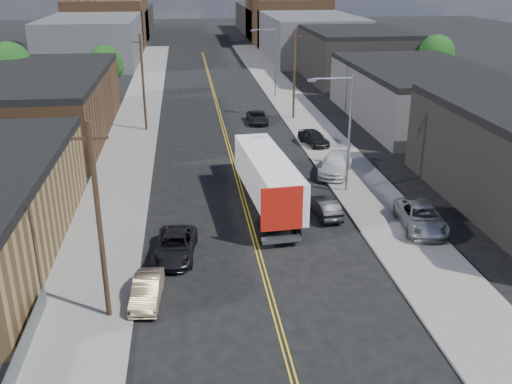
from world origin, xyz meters
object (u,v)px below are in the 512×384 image
object	(u,v)px
car_left_c	(175,246)
car_right_lot_b	(336,164)
car_ahead_truck	(257,117)
car_right_lot_c	(314,137)
car_left_b	(147,291)
car_right_oncoming	(325,207)
semi_truck	(265,173)
car_right_lot_a	(421,217)

from	to	relation	value
car_left_c	car_right_lot_b	size ratio (longest dim) A/B	0.92
car_right_lot_b	car_ahead_truck	world-z (taller)	car_right_lot_b
car_left_c	car_right_lot_c	size ratio (longest dim) A/B	1.20
car_right_lot_c	car_left_b	bearing A→B (deg)	-134.18
car_right_lot_b	car_left_c	bearing A→B (deg)	-111.81
car_right_oncoming	car_left_b	bearing A→B (deg)	33.90
car_right_oncoming	car_right_lot_c	bearing A→B (deg)	-105.51
semi_truck	car_right_oncoming	bearing A→B (deg)	-43.84
car_right_oncoming	car_right_lot_a	size ratio (longest dim) A/B	0.72
car_ahead_truck	car_right_lot_c	bearing A→B (deg)	-65.12
car_right_oncoming	car_right_lot_b	xyz separation A→B (m)	(2.91, 8.18, 0.29)
car_right_lot_c	car_ahead_truck	bearing A→B (deg)	99.36
car_right_oncoming	car_right_lot_a	xyz separation A→B (m)	(5.71, -3.06, 0.27)
car_left_b	car_left_c	bearing A→B (deg)	78.41
car_right_lot_a	car_ahead_truck	xyz separation A→B (m)	(-7.09, 29.08, -0.30)
car_right_oncoming	car_right_lot_b	size ratio (longest dim) A/B	0.73
semi_truck	car_right_lot_b	bearing A→B (deg)	32.66
car_ahead_truck	car_left_b	bearing A→B (deg)	-105.65
semi_truck	car_right_oncoming	xyz separation A→B (m)	(3.79, -3.10, -1.59)
car_left_b	car_right_lot_b	xyz separation A→B (m)	(14.60, 17.79, 0.31)
car_left_c	car_right_lot_b	bearing A→B (deg)	50.89
car_ahead_truck	semi_truck	bearing A→B (deg)	-95.52
car_left_c	car_right_lot_c	world-z (taller)	car_right_lot_c
car_right_lot_a	car_right_lot_b	distance (m)	11.59
car_left_c	car_right_oncoming	world-z (taller)	car_left_c
car_right_oncoming	car_right_lot_c	distance (m)	16.82
car_left_b	car_left_c	xyz separation A→B (m)	(1.40, 4.79, 0.06)
semi_truck	car_right_lot_c	size ratio (longest dim) A/B	3.61
car_right_lot_a	car_ahead_truck	bearing A→B (deg)	111.16
car_right_oncoming	car_ahead_truck	world-z (taller)	car_right_oncoming
car_left_b	car_right_lot_c	size ratio (longest dim) A/B	0.93
semi_truck	car_left_b	bearing A→B (deg)	-126.40
car_right_lot_a	car_right_lot_c	bearing A→B (deg)	105.58
car_right_oncoming	car_right_lot_c	size ratio (longest dim) A/B	0.96
semi_truck	car_right_lot_b	world-z (taller)	semi_truck
car_left_c	car_ahead_truck	distance (m)	32.10
car_left_c	car_right_lot_c	bearing A→B (deg)	64.63
semi_truck	car_right_oncoming	size ratio (longest dim) A/B	3.77
semi_truck	car_left_b	size ratio (longest dim) A/B	3.87
car_left_b	car_right_lot_b	size ratio (longest dim) A/B	0.71
car_left_c	car_right_lot_c	xyz separation A→B (m)	(13.20, 21.38, 0.16)
car_left_b	car_right_oncoming	bearing A→B (deg)	44.13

